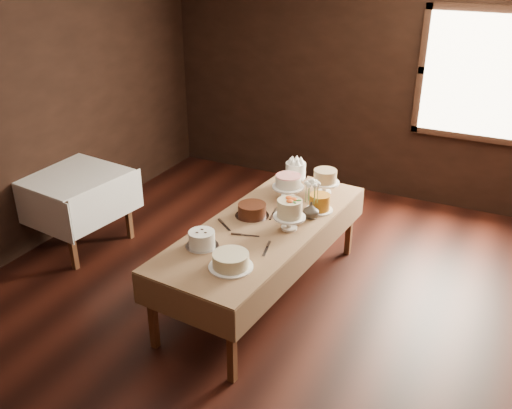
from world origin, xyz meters
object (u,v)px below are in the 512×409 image
at_px(side_table, 71,183).
at_px(cake_chocolate, 252,211).
at_px(cake_meringue, 295,175).
at_px(flower_vase, 311,210).
at_px(cake_lattice, 288,187).
at_px(display_table, 264,230).
at_px(cake_swirl, 202,240).
at_px(cake_server_a, 251,236).
at_px(cake_server_c, 274,212).
at_px(cake_server_b, 265,252).
at_px(cake_server_d, 308,218).
at_px(cake_flowers, 289,216).
at_px(cake_cream, 231,261).
at_px(cake_server_e, 226,227).
at_px(cake_speckled, 325,182).
at_px(cake_caramel, 320,203).

bearing_deg(side_table, cake_chocolate, 2.87).
bearing_deg(cake_meringue, flower_vase, -56.06).
height_order(side_table, cake_lattice, cake_lattice).
relative_size(display_table, cake_swirl, 8.16).
distance_m(cake_server_a, cake_server_c, 0.49).
height_order(cake_server_b, cake_server_d, same).
xyz_separation_m(cake_flowers, flower_vase, (0.09, 0.27, -0.05)).
height_order(cake_lattice, cake_server_a, cake_lattice).
xyz_separation_m(cake_swirl, cake_server_c, (0.26, 0.83, -0.06)).
bearing_deg(cake_server_b, display_table, -166.53).
distance_m(cake_cream, cake_server_c, 1.00).
xyz_separation_m(side_table, cake_server_e, (1.91, -0.18, 0.03)).
bearing_deg(cake_flowers, cake_server_d, 74.46).
xyz_separation_m(cake_flowers, cake_server_d, (0.07, 0.25, -0.12)).
height_order(cake_server_b, cake_server_c, same).
relative_size(cake_server_d, cake_server_e, 1.00).
xyz_separation_m(cake_lattice, flower_vase, (0.35, -0.31, -0.03)).
height_order(cake_meringue, cake_server_b, cake_meringue).
relative_size(cake_cream, flower_vase, 2.58).
height_order(cake_server_b, cake_server_e, same).
bearing_deg(cake_speckled, cake_server_e, -115.14).
distance_m(cake_chocolate, cake_flowers, 0.40).
distance_m(display_table, flower_vase, 0.45).
relative_size(cake_lattice, cake_chocolate, 1.03).
bearing_deg(cake_speckled, cake_caramel, -76.31).
height_order(cake_lattice, cake_server_b, cake_lattice).
relative_size(cake_caramel, cake_server_c, 1.03).
bearing_deg(cake_lattice, cake_cream, -84.94).
relative_size(cake_swirl, cake_server_e, 1.22).
bearing_deg(cake_lattice, cake_server_c, -86.71).
relative_size(cake_caramel, cake_cream, 0.64).
relative_size(cake_server_b, flower_vase, 1.61).
height_order(side_table, cake_server_a, side_table).
xyz_separation_m(cake_flowers, cake_server_b, (-0.01, -0.44, -0.12)).
distance_m(cake_speckled, cake_swirl, 1.52).
bearing_deg(side_table, cake_server_b, -9.66).
bearing_deg(cake_cream, cake_flowers, 79.17).
bearing_deg(cake_server_d, display_table, -157.22).
height_order(side_table, cake_flowers, cake_flowers).
height_order(cake_caramel, cake_server_b, cake_caramel).
distance_m(cake_meringue, cake_flowers, 0.92).
height_order(cake_chocolate, cake_server_d, cake_chocolate).
distance_m(cake_server_b, cake_server_d, 0.70).
height_order(display_table, cake_speckled, cake_speckled).
relative_size(cake_lattice, cake_flowers, 1.11).
xyz_separation_m(cake_chocolate, flower_vase, (0.48, 0.21, 0.02)).
xyz_separation_m(display_table, cake_speckled, (0.23, 0.86, 0.16)).
bearing_deg(cake_caramel, cake_meringue, 134.61).
height_order(cake_cream, cake_server_c, cake_cream).
xyz_separation_m(side_table, cake_server_d, (2.47, 0.28, 0.03)).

